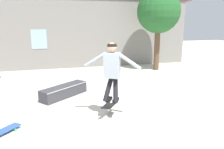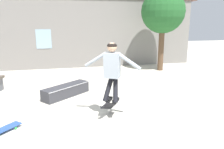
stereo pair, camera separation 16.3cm
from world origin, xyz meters
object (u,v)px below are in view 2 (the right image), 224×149
skater (112,67)px  skateboard_flipping (109,106)px  skateboard_resting (1,130)px  tree_right (163,12)px  skate_ledge (66,91)px

skater → skateboard_flipping: (-0.06, 0.09, -0.95)m
skateboard_flipping → skateboard_resting: skateboard_flipping is taller
tree_right → skate_ledge: (-4.48, -2.84, -2.49)m
skate_ledge → skateboard_flipping: (0.95, -1.73, 0.09)m
skateboard_resting → skateboard_flipping: bearing=141.2°
skate_ledge → skateboard_resting: size_ratio=1.92×
skateboard_resting → skater: bearing=138.9°
skater → skateboard_flipping: skater is taller
skateboard_flipping → skateboard_resting: size_ratio=0.83×
skate_ledge → skateboard_resting: bearing=-162.9°
skate_ledge → skateboard_flipping: 1.98m
skate_ledge → skateboard_flipping: size_ratio=2.30×
skateboard_flipping → skateboard_resting: bearing=130.1°
tree_right → skate_ledge: size_ratio=2.48×
tree_right → skateboard_resting: (-5.86, -4.91, -2.60)m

